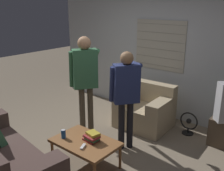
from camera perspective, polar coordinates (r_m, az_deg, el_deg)
name	(u,v)px	position (r m, az deg, el deg)	size (l,w,h in m)	color
ground_plane	(90,153)	(4.21, -4.75, -14.43)	(16.00, 16.00, 0.00)	#7F705B
wall_back	(160,53)	(5.30, 10.38, 7.02)	(5.20, 0.08, 2.55)	#ADB2B7
armchair_beige	(145,110)	(4.95, 7.29, -5.23)	(0.97, 0.82, 0.79)	tan
coffee_table	(85,144)	(3.75, -5.82, -12.46)	(0.91, 0.60, 0.39)	brown
person_left_standing	(85,74)	(4.39, -5.88, 2.47)	(0.53, 0.75, 1.72)	#4C4233
person_right_standing	(126,89)	(3.95, 3.08, -0.83)	(0.53, 0.76, 1.56)	black
book_stack	(92,137)	(3.70, -4.39, -11.11)	(0.24, 0.20, 0.13)	maroon
soda_can	(63,134)	(3.83, -10.53, -10.31)	(0.07, 0.07, 0.13)	#194C9E
spare_remote	(83,147)	(3.59, -6.35, -13.08)	(0.09, 0.13, 0.02)	white
floor_fan	(189,124)	(4.85, 16.34, -7.95)	(0.32, 0.20, 0.41)	black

